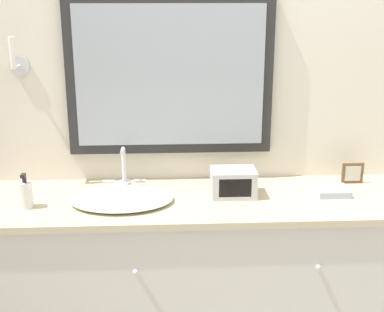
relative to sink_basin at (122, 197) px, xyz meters
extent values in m
cube|color=silver|center=(0.45, 0.33, 0.39)|extent=(8.00, 0.06, 2.55)
cube|color=#282828|center=(0.22, 0.28, 0.50)|extent=(0.97, 0.04, 0.75)
cube|color=#9EA8B2|center=(0.22, 0.26, 0.50)|extent=(0.88, 0.01, 0.66)
cylinder|color=silver|center=(-0.47, 0.29, 0.55)|extent=(0.09, 0.01, 0.09)
cylinder|color=silver|center=(-0.47, 0.24, 0.55)|extent=(0.02, 0.10, 0.02)
cylinder|color=white|center=(-0.47, 0.19, 0.62)|extent=(0.02, 0.02, 0.14)
cube|color=beige|center=(0.45, 0.02, -0.47)|extent=(2.12, 0.52, 0.83)
cube|color=#C6B793|center=(0.45, 0.02, -0.03)|extent=(2.19, 0.55, 0.03)
sphere|color=silver|center=(0.07, -0.25, -0.23)|extent=(0.02, 0.02, 0.02)
sphere|color=silver|center=(0.83, -0.25, -0.23)|extent=(0.02, 0.02, 0.02)
ellipsoid|color=white|center=(0.00, -0.01, 0.00)|extent=(0.46, 0.33, 0.03)
cylinder|color=silver|center=(0.00, 0.18, 0.00)|extent=(0.06, 0.06, 0.03)
cylinder|color=silver|center=(0.00, 0.18, 0.09)|extent=(0.02, 0.02, 0.16)
cylinder|color=silver|center=(0.00, 0.14, 0.17)|extent=(0.02, 0.07, 0.02)
cylinder|color=white|center=(-0.07, 0.18, 0.01)|extent=(0.05, 0.02, 0.02)
cylinder|color=white|center=(0.08, 0.18, 0.01)|extent=(0.06, 0.02, 0.02)
cylinder|color=white|center=(-0.41, -0.05, 0.04)|extent=(0.06, 0.06, 0.12)
cylinder|color=black|center=(-0.41, -0.05, 0.11)|extent=(0.02, 0.02, 0.04)
cube|color=black|center=(-0.41, -0.06, 0.13)|extent=(0.02, 0.03, 0.01)
cube|color=#BCBCC1|center=(0.50, 0.05, 0.04)|extent=(0.20, 0.15, 0.12)
cube|color=black|center=(0.50, -0.02, 0.04)|extent=(0.15, 0.01, 0.08)
cube|color=brown|center=(1.10, 0.18, 0.03)|extent=(0.10, 0.01, 0.10)
cube|color=beige|center=(1.10, 0.17, 0.03)|extent=(0.08, 0.00, 0.07)
cube|color=#A8B7C6|center=(0.96, 0.04, 0.00)|extent=(0.15, 0.13, 0.03)
camera|label=1|loc=(0.20, -2.22, 0.88)|focal=50.00mm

